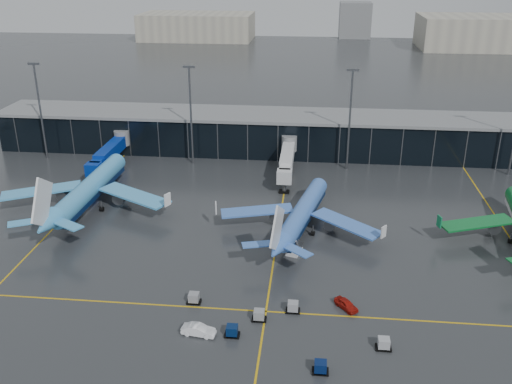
# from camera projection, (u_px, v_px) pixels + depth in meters

# --- Properties ---
(ground) EXTENTS (600.00, 600.00, 0.00)m
(ground) POSITION_uv_depth(u_px,v_px,m) (218.00, 260.00, 102.59)
(ground) COLOR #282B2D
(ground) RESTS_ON ground
(terminal_pier) EXTENTS (142.00, 17.00, 10.70)m
(terminal_pier) POSITION_uv_depth(u_px,v_px,m) (255.00, 132.00, 157.33)
(terminal_pier) COLOR black
(terminal_pier) RESTS_ON ground
(jet_bridges) EXTENTS (94.00, 27.50, 7.20)m
(jet_bridges) POSITION_uv_depth(u_px,v_px,m) (109.00, 153.00, 143.60)
(jet_bridges) COLOR #595B60
(jet_bridges) RESTS_ON ground
(flood_masts) EXTENTS (203.00, 0.50, 25.50)m
(flood_masts) POSITION_uv_depth(u_px,v_px,m) (269.00, 114.00, 142.60)
(flood_masts) COLOR #595B60
(flood_masts) RESTS_ON ground
(distant_hangars) EXTENTS (260.00, 71.00, 22.00)m
(distant_hangars) POSITION_uv_depth(u_px,v_px,m) (374.00, 29.00, 342.00)
(distant_hangars) COLOR #B2AD99
(distant_hangars) RESTS_ON ground
(taxi_lines) EXTENTS (220.00, 120.00, 0.02)m
(taxi_lines) POSITION_uv_depth(u_px,v_px,m) (277.00, 236.00, 111.35)
(taxi_lines) COLOR gold
(taxi_lines) RESTS_ON ground
(airliner_arkefly) EXTENTS (40.56, 45.88, 13.79)m
(airliner_arkefly) POSITION_uv_depth(u_px,v_px,m) (89.00, 177.00, 121.71)
(airliner_arkefly) COLOR #44A2E1
(airliner_arkefly) RESTS_ON ground
(airliner_klm_near) EXTENTS (42.12, 45.71, 12.01)m
(airliner_klm_near) POSITION_uv_depth(u_px,v_px,m) (303.00, 202.00, 111.71)
(airliner_klm_near) COLOR #4074D3
(airliner_klm_near) RESTS_ON ground
(baggage_carts) EXTENTS (30.83, 15.76, 1.70)m
(baggage_carts) POSITION_uv_depth(u_px,v_px,m) (278.00, 326.00, 83.16)
(baggage_carts) COLOR black
(baggage_carts) RESTS_ON ground
(mobile_airstair) EXTENTS (3.10, 3.73, 3.45)m
(mobile_airstair) POSITION_uv_depth(u_px,v_px,m) (294.00, 250.00, 104.61)
(mobile_airstair) COLOR white
(mobile_airstair) RESTS_ON ground
(service_van_red) EXTENTS (4.10, 4.49, 1.48)m
(service_van_red) POSITION_uv_depth(u_px,v_px,m) (346.00, 304.00, 88.34)
(service_van_red) COLOR #99130B
(service_van_red) RESTS_ON ground
(service_van_white) EXTENTS (5.17, 2.36, 1.64)m
(service_van_white) POSITION_uv_depth(u_px,v_px,m) (199.00, 330.00, 82.20)
(service_van_white) COLOR white
(service_van_white) RESTS_ON ground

